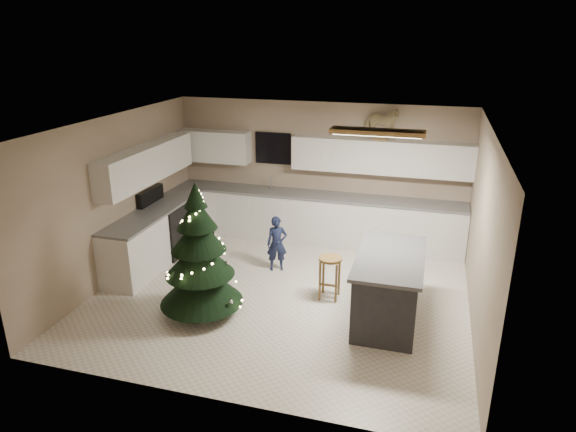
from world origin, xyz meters
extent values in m
plane|color=silver|center=(0.00, 0.00, 0.00)|extent=(5.50, 5.50, 0.00)
cube|color=tan|center=(0.00, 2.50, 1.30)|extent=(5.50, 0.02, 2.60)
cube|color=tan|center=(0.00, -2.50, 1.30)|extent=(5.50, 0.02, 2.60)
cube|color=tan|center=(-2.75, 0.00, 1.30)|extent=(0.02, 5.00, 2.60)
cube|color=tan|center=(2.75, 0.00, 1.30)|extent=(0.02, 5.00, 2.60)
cube|color=silver|center=(0.00, 0.00, 2.60)|extent=(5.50, 5.00, 0.02)
cube|color=olive|center=(1.30, 0.10, 2.55)|extent=(1.25, 0.32, 0.06)
cube|color=white|center=(1.30, 0.10, 2.52)|extent=(1.15, 0.24, 0.02)
cube|color=silver|center=(0.00, 2.20, 0.45)|extent=(5.48, 0.60, 0.90)
cube|color=silver|center=(-2.45, 0.60, 0.45)|extent=(0.60, 2.60, 0.90)
cube|color=slate|center=(0.00, 2.19, 0.92)|extent=(5.48, 0.62, 0.04)
cube|color=slate|center=(-2.44, 0.60, 0.92)|extent=(0.62, 2.60, 0.04)
cube|color=silver|center=(-2.05, 2.33, 1.70)|extent=(1.40, 0.35, 0.60)
cube|color=silver|center=(1.15, 2.33, 1.70)|extent=(3.20, 0.35, 0.60)
cube|color=silver|center=(-2.58, 0.72, 1.70)|extent=(0.35, 2.60, 0.60)
cube|color=black|center=(-0.90, 2.47, 1.70)|extent=(0.70, 0.04, 0.60)
cube|color=#99999E|center=(-0.90, 2.20, 0.90)|extent=(0.55, 0.40, 0.06)
cylinder|color=#99999E|center=(-0.90, 2.30, 1.06)|extent=(0.03, 0.03, 0.24)
cube|color=black|center=(-2.43, 0.90, 0.45)|extent=(0.64, 0.75, 0.90)
cube|color=black|center=(-2.68, 0.90, 1.05)|extent=(0.10, 0.75, 0.30)
cube|color=black|center=(1.61, -0.26, 0.45)|extent=(0.80, 1.60, 0.90)
cube|color=#3F3F3F|center=(1.61, -0.26, 0.93)|extent=(0.90, 1.70, 0.05)
cylinder|color=olive|center=(0.72, 0.09, 0.64)|extent=(0.35, 0.35, 0.04)
cylinder|color=olive|center=(0.60, -0.03, 0.31)|extent=(0.04, 0.04, 0.62)
cylinder|color=olive|center=(0.84, -0.03, 0.31)|extent=(0.04, 0.04, 0.62)
cylinder|color=olive|center=(0.60, 0.22, 0.31)|extent=(0.04, 0.04, 0.62)
cylinder|color=olive|center=(0.84, 0.22, 0.31)|extent=(0.04, 0.04, 0.62)
cube|color=olive|center=(0.72, 0.09, 0.20)|extent=(0.26, 0.03, 0.03)
cylinder|color=#3F2816|center=(-0.94, -0.83, 0.13)|extent=(0.10, 0.10, 0.26)
cone|color=black|center=(-0.94, -0.83, 0.47)|extent=(1.17, 1.17, 0.60)
cone|color=black|center=(-0.94, -0.83, 0.86)|extent=(0.96, 0.96, 0.52)
cone|color=black|center=(-0.94, -0.83, 1.21)|extent=(0.76, 0.76, 0.47)
cone|color=black|center=(-0.94, -0.83, 1.51)|extent=(0.55, 0.55, 0.43)
cone|color=black|center=(-0.94, -0.83, 1.77)|extent=(0.31, 0.31, 0.34)
sphere|color=#FFD88C|center=(-0.32, -0.83, 0.22)|extent=(0.03, 0.03, 0.03)
sphere|color=#FFD88C|center=(-0.38, -0.62, 0.26)|extent=(0.03, 0.03, 0.03)
sphere|color=#FFD88C|center=(-0.51, -0.44, 0.30)|extent=(0.03, 0.03, 0.03)
sphere|color=#FFD88C|center=(-0.68, -0.33, 0.34)|extent=(0.03, 0.03, 0.03)
sphere|color=#FFD88C|center=(-0.88, -0.28, 0.39)|extent=(0.03, 0.03, 0.03)
sphere|color=#FFD88C|center=(-1.08, -0.32, 0.43)|extent=(0.03, 0.03, 0.03)
sphere|color=#FFD88C|center=(-1.25, -0.41, 0.47)|extent=(0.03, 0.03, 0.03)
sphere|color=#FFD88C|center=(-1.36, -0.56, 0.52)|extent=(0.03, 0.03, 0.03)
sphere|color=#FFD88C|center=(-1.42, -0.74, 0.56)|extent=(0.03, 0.03, 0.03)
sphere|color=#FFD88C|center=(-1.41, -0.92, 0.60)|extent=(0.03, 0.03, 0.03)
sphere|color=#FFD88C|center=(-1.33, -1.07, 0.65)|extent=(0.03, 0.03, 0.03)
sphere|color=#FFD88C|center=(-1.21, -1.19, 0.69)|extent=(0.03, 0.03, 0.03)
sphere|color=#FFD88C|center=(-1.06, -1.25, 0.73)|extent=(0.03, 0.03, 0.03)
sphere|color=#FFD88C|center=(-0.90, -1.25, 0.77)|extent=(0.03, 0.03, 0.03)
sphere|color=#FFD88C|center=(-0.76, -1.20, 0.82)|extent=(0.03, 0.03, 0.03)
sphere|color=#FFD88C|center=(-0.65, -1.10, 0.86)|extent=(0.03, 0.03, 0.03)
sphere|color=#FFD88C|center=(-0.59, -0.97, 0.90)|extent=(0.03, 0.03, 0.03)
sphere|color=#FFD88C|center=(-0.58, -0.84, 0.95)|extent=(0.03, 0.03, 0.03)
sphere|color=#FFD88C|center=(-0.61, -0.72, 0.99)|extent=(0.03, 0.03, 0.03)
sphere|color=#FFD88C|center=(-0.69, -0.62, 1.03)|extent=(0.03, 0.03, 0.03)
sphere|color=#FFD88C|center=(-0.79, -0.56, 1.08)|extent=(0.03, 0.03, 0.03)
sphere|color=#FFD88C|center=(-0.90, -0.54, 1.12)|extent=(0.03, 0.03, 0.03)
sphere|color=#FFD88C|center=(-1.01, -0.56, 1.16)|extent=(0.03, 0.03, 0.03)
sphere|color=#FFD88C|center=(-1.09, -0.62, 1.21)|extent=(0.03, 0.03, 0.03)
sphere|color=#FFD88C|center=(-1.15, -0.69, 1.25)|extent=(0.03, 0.03, 0.03)
sphere|color=#FFD88C|center=(-1.17, -0.78, 1.29)|extent=(0.03, 0.03, 0.03)
sphere|color=#FFD88C|center=(-1.16, -0.87, 1.33)|extent=(0.03, 0.03, 0.03)
sphere|color=#FFD88C|center=(-1.12, -0.94, 1.38)|extent=(0.03, 0.03, 0.03)
sphere|color=#FFD88C|center=(-1.06, -0.98, 1.42)|extent=(0.03, 0.03, 0.03)
sphere|color=#FFD88C|center=(-0.99, -1.00, 1.46)|extent=(0.03, 0.03, 0.03)
sphere|color=#FFD88C|center=(-0.93, -1.00, 1.51)|extent=(0.03, 0.03, 0.03)
sphere|color=#FFD88C|center=(-0.88, -0.97, 1.55)|extent=(0.03, 0.03, 0.03)
sphere|color=#FFD88C|center=(-0.84, -0.93, 1.59)|extent=(0.03, 0.03, 0.03)
sphere|color=#FFD88C|center=(-0.83, -0.88, 1.64)|extent=(0.03, 0.03, 0.03)
sphere|color=#FFD88C|center=(-0.83, -0.84, 1.68)|extent=(0.03, 0.03, 0.03)
sphere|color=#FFD88C|center=(-0.85, -0.80, 1.72)|extent=(0.03, 0.03, 0.03)
sphere|color=#FFD88C|center=(-0.88, -0.79, 1.77)|extent=(0.03, 0.03, 0.03)
sphere|color=#FFD88C|center=(-0.91, -0.78, 1.81)|extent=(0.03, 0.03, 0.03)
sphere|color=silver|center=(-0.41, -0.83, 0.33)|extent=(0.06, 0.06, 0.06)
sphere|color=silver|center=(-1.22, -0.45, 0.47)|extent=(0.06, 0.06, 0.06)
sphere|color=silver|center=(-1.07, -1.24, 0.61)|extent=(0.06, 0.06, 0.06)
sphere|color=silver|center=(-0.58, -0.72, 0.75)|extent=(0.06, 0.06, 0.06)
sphere|color=silver|center=(-1.20, -0.64, 0.89)|extent=(0.06, 0.06, 0.06)
sphere|color=silver|center=(-0.93, -1.11, 1.03)|extent=(0.06, 0.06, 0.06)
sphere|color=silver|center=(-0.75, -0.70, 1.17)|extent=(0.06, 0.06, 0.06)
sphere|color=silver|center=(-1.10, -0.78, 1.32)|extent=(0.06, 0.06, 0.06)
sphere|color=silver|center=(-0.90, -0.95, 1.46)|extent=(0.06, 0.06, 0.06)
sphere|color=silver|center=(-0.89, -0.77, 1.60)|extent=(0.06, 0.06, 0.06)
sphere|color=silver|center=(-0.96, -0.83, 1.74)|extent=(0.06, 0.06, 0.06)
imported|color=#11193F|center=(-0.32, 0.81, 0.47)|extent=(0.40, 0.33, 0.94)
cube|color=olive|center=(1.12, 2.28, 2.01)|extent=(0.26, 0.02, 0.02)
cube|color=olive|center=(1.12, 2.37, 2.01)|extent=(0.26, 0.02, 0.02)
imported|color=beige|center=(1.12, 2.33, 2.30)|extent=(0.69, 0.40, 0.55)
camera|label=1|loc=(2.02, -6.70, 3.80)|focal=32.00mm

